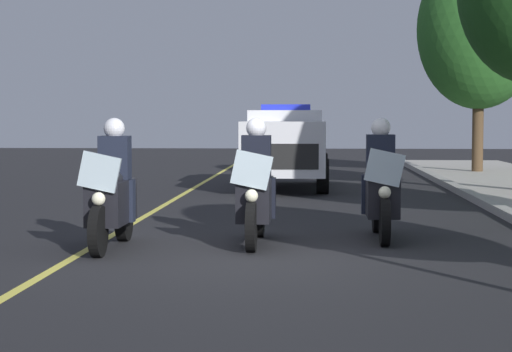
{
  "coord_description": "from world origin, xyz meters",
  "views": [
    {
      "loc": [
        11.32,
        0.82,
        1.72
      ],
      "look_at": [
        -1.43,
        0.0,
        0.9
      ],
      "focal_mm": 63.79,
      "sensor_mm": 36.0,
      "label": 1
    }
  ],
  "objects_px": {
    "police_motorcycle_trailing": "(381,190)",
    "tree_behind_suv": "(479,29)",
    "police_motorcycle_lead_left": "(112,196)",
    "police_motorcycle_lead_right": "(255,193)",
    "police_suv": "(286,145)"
  },
  "relations": [
    {
      "from": "police_motorcycle_lead_left",
      "to": "police_motorcycle_lead_right",
      "type": "bearing_deg",
      "value": 106.76
    },
    {
      "from": "police_motorcycle_trailing",
      "to": "police_motorcycle_lead_left",
      "type": "bearing_deg",
      "value": -71.48
    },
    {
      "from": "police_suv",
      "to": "tree_behind_suv",
      "type": "xyz_separation_m",
      "value": [
        -5.79,
        5.65,
        3.33
      ]
    },
    {
      "from": "police_motorcycle_trailing",
      "to": "tree_behind_suv",
      "type": "height_order",
      "value": "tree_behind_suv"
    },
    {
      "from": "police_motorcycle_trailing",
      "to": "police_suv",
      "type": "bearing_deg",
      "value": -169.87
    },
    {
      "from": "police_motorcycle_lead_right",
      "to": "police_suv",
      "type": "relative_size",
      "value": 0.44
    },
    {
      "from": "police_motorcycle_trailing",
      "to": "police_suv",
      "type": "height_order",
      "value": "police_suv"
    },
    {
      "from": "police_motorcycle_lead_left",
      "to": "police_motorcycle_lead_right",
      "type": "relative_size",
      "value": 1.0
    },
    {
      "from": "police_motorcycle_lead_left",
      "to": "police_motorcycle_trailing",
      "type": "relative_size",
      "value": 1.0
    },
    {
      "from": "police_motorcycle_lead_right",
      "to": "tree_behind_suv",
      "type": "distance_m",
      "value": 17.11
    },
    {
      "from": "police_motorcycle_trailing",
      "to": "tree_behind_suv",
      "type": "bearing_deg",
      "value": 165.09
    },
    {
      "from": "police_motorcycle_lead_right",
      "to": "police_motorcycle_trailing",
      "type": "relative_size",
      "value": 1.0
    },
    {
      "from": "police_motorcycle_lead_left",
      "to": "police_suv",
      "type": "xyz_separation_m",
      "value": [
        -10.45,
        1.95,
        0.37
      ]
    },
    {
      "from": "police_motorcycle_lead_right",
      "to": "police_suv",
      "type": "distance_m",
      "value": 9.9
    },
    {
      "from": "police_motorcycle_lead_left",
      "to": "tree_behind_suv",
      "type": "distance_m",
      "value": 18.31
    }
  ]
}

